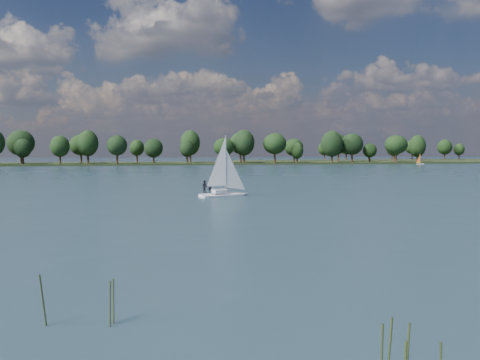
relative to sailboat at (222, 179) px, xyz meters
name	(u,v)px	position (x,y,z in m)	size (l,w,h in m)	color
ground	(183,176)	(2.03, 57.33, -2.34)	(700.00, 700.00, 0.00)	#233342
far_shore	(152,164)	(2.03, 169.33, -2.34)	(660.00, 40.00, 1.50)	black
far_shore_back	(418,161)	(162.03, 217.33, -2.34)	(220.00, 30.00, 1.40)	black
sailboat	(222,179)	(0.00, 0.00, 0.00)	(6.57, 4.03, 8.38)	silver
dinghy_orange	(420,161)	(117.70, 143.75, -1.14)	(3.38, 2.02, 5.07)	silver
treeline	(121,146)	(-11.22, 165.40, 5.76)	(562.76, 73.82, 18.46)	black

